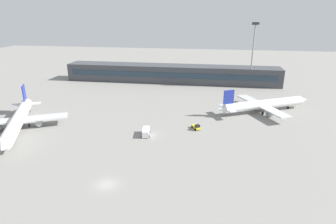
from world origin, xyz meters
TOP-DOWN VIEW (x-y plane):
  - ground_plane at (0.00, 40.00)m, footprint 400.00×400.00m
  - terminal_building at (0.00, 95.84)m, footprint 112.04×12.13m
  - airplane_near at (-38.31, 23.98)m, footprint 28.64×39.60m
  - airplane_mid at (41.31, 54.08)m, footprint 36.36×26.33m
  - baggage_tug_yellow at (17.36, 33.58)m, footprint 3.17×3.85m
  - service_van_white at (2.51, 26.45)m, footprint 2.99×5.46m
  - floodlight_tower_west at (40.26, 91.29)m, footprint 3.20×0.80m

SIDE VIEW (x-z plane):
  - ground_plane at x=0.00m, z-range 0.00..0.00m
  - baggage_tug_yellow at x=17.36m, z-range -0.08..1.67m
  - service_van_white at x=2.51m, z-range 0.07..2.15m
  - airplane_mid at x=41.31m, z-range -1.90..7.85m
  - airplane_near at x=-38.31m, z-range -2.06..8.50m
  - terminal_building at x=0.00m, z-range 0.00..9.00m
  - floodlight_tower_west at x=40.26m, z-range 2.09..33.15m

